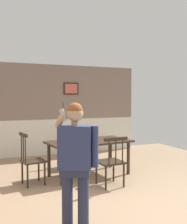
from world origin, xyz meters
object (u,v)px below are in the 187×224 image
at_px(dining_table, 89,145).
at_px(chair_at_table_head, 72,148).
at_px(chair_near_window, 31,160).
at_px(chair_by_doorway, 111,161).
at_px(person_figure, 76,157).

xyz_separation_m(dining_table, chair_at_table_head, (-0.11, 0.83, -0.20)).
bearing_deg(chair_near_window, chair_by_doorway, 55.40).
height_order(dining_table, chair_near_window, chair_near_window).
relative_size(dining_table, chair_by_doorway, 1.98).
xyz_separation_m(dining_table, chair_by_doorway, (0.11, -0.83, -0.19)).
xyz_separation_m(chair_near_window, chair_at_table_head, (1.15, 1.01, -0.02)).
bearing_deg(chair_at_table_head, dining_table, 94.52).
relative_size(chair_near_window, person_figure, 0.63).
height_order(chair_near_window, person_figure, person_figure).
height_order(chair_by_doorway, person_figure, person_figure).
distance_m(chair_at_table_head, person_figure, 3.14).
height_order(chair_near_window, chair_by_doorway, chair_near_window).
relative_size(dining_table, person_figure, 1.17).
bearing_deg(chair_near_window, dining_table, 88.86).
bearing_deg(person_figure, chair_near_window, -54.76).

